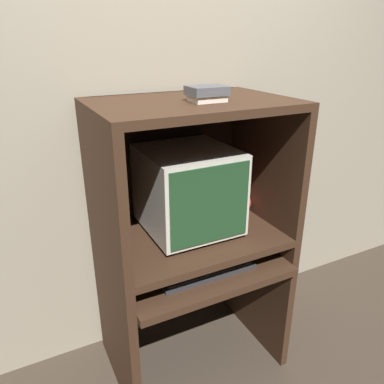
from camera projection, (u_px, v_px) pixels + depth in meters
The scene contains 9 objects.
wall_back at pixel (161, 118), 1.97m from camera, with size 6.00×0.06×2.60m.
desk_base at pixel (195, 299), 1.97m from camera, with size 0.88×0.65×0.66m.
desk_monitor_shelf at pixel (192, 237), 1.87m from camera, with size 0.88×0.61×0.13m.
hutch_upper at pixel (189, 149), 1.73m from camera, with size 0.88×0.61×0.65m.
crt_monitor at pixel (189, 189), 1.81m from camera, with size 0.42×0.45×0.41m.
keyboard at pixel (206, 271), 1.76m from camera, with size 0.47×0.15×0.03m.
mouse at pixel (258, 254), 1.88m from camera, with size 0.07×0.05×0.03m.
snack_bag at pixel (239, 204), 2.04m from camera, with size 0.14×0.11×0.12m.
book_stack at pixel (207, 93), 1.56m from camera, with size 0.16×0.12×0.06m.
Camera 1 is at (-0.74, -1.16, 1.69)m, focal length 35.00 mm.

